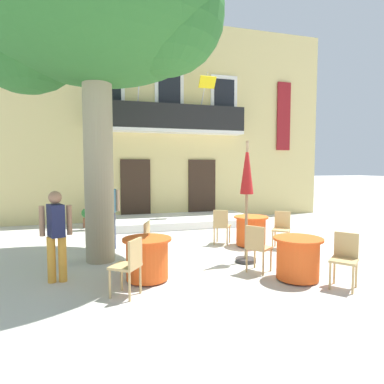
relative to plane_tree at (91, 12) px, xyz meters
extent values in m
plane|color=beige|center=(3.61, 0.09, -5.17)|extent=(120.00, 120.00, 0.00)
cube|color=#DBC67F|center=(2.72, 7.09, -1.42)|extent=(13.00, 4.00, 7.50)
cube|color=#332319|center=(1.42, 5.06, -4.02)|extent=(1.10, 0.08, 2.30)
cube|color=#332319|center=(4.02, 5.06, -4.02)|extent=(1.10, 0.08, 2.30)
cube|color=silver|center=(0.52, 5.05, -0.52)|extent=(1.10, 0.08, 1.90)
cube|color=black|center=(0.52, 5.02, -0.52)|extent=(0.84, 0.04, 1.60)
cube|color=silver|center=(2.72, 5.05, -0.52)|extent=(1.10, 0.08, 1.90)
cube|color=black|center=(2.72, 5.02, -0.52)|extent=(0.84, 0.04, 1.60)
cube|color=silver|center=(4.92, 5.05, -0.52)|extent=(1.10, 0.08, 1.90)
cube|color=black|center=(4.92, 5.02, -0.52)|extent=(0.84, 0.04, 1.60)
cube|color=silver|center=(2.72, 4.76, -1.83)|extent=(5.60, 0.65, 0.12)
cube|color=black|center=(2.72, 4.47, -1.32)|extent=(5.60, 0.06, 0.90)
cylinder|color=#B2B2B7|center=(1.52, 4.59, -0.42)|extent=(0.04, 0.95, 1.33)
cube|color=#146B2D|center=(1.52, 4.14, -0.12)|extent=(0.60, 0.29, 0.38)
cylinder|color=#B2B2B7|center=(3.92, 4.59, -0.42)|extent=(0.04, 0.95, 1.33)
cube|color=yellow|center=(3.92, 4.14, -0.12)|extent=(0.60, 0.29, 0.38)
cylinder|color=#47423D|center=(0.42, 4.79, -1.65)|extent=(0.28, 0.28, 0.24)
ellipsoid|color=#38843D|center=(0.42, 4.79, -1.39)|extent=(0.37, 0.37, 0.28)
cylinder|color=#995638|center=(1.95, 4.79, -1.65)|extent=(0.32, 0.32, 0.23)
ellipsoid|color=#38843D|center=(1.95, 4.79, -1.39)|extent=(0.42, 0.42, 0.29)
cylinder|color=#995638|center=(3.49, 4.79, -1.63)|extent=(0.25, 0.25, 0.28)
ellipsoid|color=#4C8E38|center=(3.49, 4.79, -1.35)|extent=(0.32, 0.32, 0.29)
cylinder|color=slate|center=(5.02, 4.79, -1.61)|extent=(0.30, 0.30, 0.31)
ellipsoid|color=#4C8E38|center=(5.02, 4.79, -1.29)|extent=(0.39, 0.39, 0.34)
cube|color=maroon|center=(7.59, 5.03, -1.04)|extent=(0.60, 0.06, 2.80)
cube|color=silver|center=(2.72, 3.89, -5.04)|extent=(5.30, 2.39, 0.25)
cylinder|color=gray|center=(0.08, -0.05, -3.25)|extent=(0.60, 0.60, 3.84)
ellipsoid|color=#286028|center=(0.08, -0.05, 0.14)|extent=(5.32, 4.79, 3.19)
sphere|color=#286028|center=(-1.38, 0.62, -0.26)|extent=(2.66, 2.66, 2.66)
sphere|color=#286028|center=(1.41, -0.58, -0.13)|extent=(2.39, 2.39, 2.39)
cylinder|color=#EA561E|center=(3.44, -2.27, -4.80)|extent=(0.74, 0.74, 0.68)
cylinder|color=#EA561E|center=(3.44, -2.27, -4.43)|extent=(0.86, 0.86, 0.04)
cylinder|color=#2D2823|center=(3.44, -2.27, -5.15)|extent=(0.44, 0.44, 0.03)
cylinder|color=tan|center=(3.89, -3.09, -4.94)|extent=(0.04, 0.04, 0.45)
cylinder|color=tan|center=(3.67, -2.83, -4.94)|extent=(0.04, 0.04, 0.45)
cylinder|color=tan|center=(4.15, -2.88, -4.94)|extent=(0.04, 0.04, 0.45)
cylinder|color=tan|center=(3.93, -2.61, -4.94)|extent=(0.04, 0.04, 0.45)
cube|color=tan|center=(3.91, -2.85, -4.70)|extent=(0.56, 0.56, 0.04)
cube|color=tan|center=(4.05, -2.74, -4.47)|extent=(0.27, 0.32, 0.42)
cylinder|color=tan|center=(3.02, -1.43, -4.94)|extent=(0.04, 0.04, 0.45)
cylinder|color=tan|center=(3.23, -1.71, -4.94)|extent=(0.04, 0.04, 0.45)
cylinder|color=tan|center=(2.75, -1.64, -4.94)|extent=(0.04, 0.04, 0.45)
cylinder|color=tan|center=(2.95, -1.91, -4.94)|extent=(0.04, 0.04, 0.45)
cube|color=tan|center=(2.99, -1.67, -4.70)|extent=(0.56, 0.56, 0.04)
cube|color=tan|center=(2.84, -1.78, -4.47)|extent=(0.26, 0.33, 0.42)
cylinder|color=#EA561E|center=(0.86, -1.55, -4.80)|extent=(0.74, 0.74, 0.68)
cylinder|color=#EA561E|center=(0.86, -1.55, -4.43)|extent=(0.86, 0.86, 0.04)
cylinder|color=#2D2823|center=(0.86, -1.55, -5.15)|extent=(0.44, 0.44, 0.03)
cylinder|color=tan|center=(0.19, -2.20, -4.94)|extent=(0.04, 0.04, 0.45)
cylinder|color=tan|center=(0.39, -1.93, -4.94)|extent=(0.04, 0.04, 0.45)
cylinder|color=tan|center=(0.47, -2.40, -4.94)|extent=(0.04, 0.04, 0.45)
cylinder|color=tan|center=(0.67, -2.12, -4.94)|extent=(0.04, 0.04, 0.45)
cube|color=tan|center=(0.43, -2.16, -4.70)|extent=(0.56, 0.56, 0.04)
cube|color=tan|center=(0.58, -2.27, -4.47)|extent=(0.25, 0.33, 0.42)
cylinder|color=tan|center=(1.36, -0.76, -4.94)|extent=(0.04, 0.04, 0.45)
cylinder|color=tan|center=(1.24, -1.07, -4.94)|extent=(0.04, 0.04, 0.45)
cylinder|color=tan|center=(1.05, -0.63, -4.94)|extent=(0.04, 0.04, 0.45)
cylinder|color=tan|center=(0.92, -0.95, -4.94)|extent=(0.04, 0.04, 0.45)
cube|color=tan|center=(1.14, -0.85, -4.70)|extent=(0.52, 0.52, 0.04)
cube|color=tan|center=(0.97, -0.79, -4.47)|extent=(0.18, 0.37, 0.42)
cylinder|color=#EA561E|center=(3.78, 0.27, -4.80)|extent=(0.74, 0.74, 0.68)
cylinder|color=#EA561E|center=(3.78, 0.27, -4.43)|extent=(0.86, 0.86, 0.04)
cylinder|color=#2D2823|center=(3.78, 0.27, -5.15)|extent=(0.44, 0.44, 0.03)
cylinder|color=tan|center=(3.11, 0.92, -4.94)|extent=(0.04, 0.04, 0.45)
cylinder|color=tan|center=(3.39, 0.73, -4.94)|extent=(0.04, 0.04, 0.45)
cylinder|color=tan|center=(2.92, 0.64, -4.94)|extent=(0.04, 0.04, 0.45)
cylinder|color=tan|center=(3.21, 0.45, -4.94)|extent=(0.04, 0.04, 0.45)
cube|color=tan|center=(3.16, 0.68, -4.70)|extent=(0.56, 0.56, 0.04)
cube|color=tan|center=(3.06, 0.53, -4.47)|extent=(0.34, 0.25, 0.42)
cylinder|color=tan|center=(4.37, -0.46, -4.94)|extent=(0.04, 0.04, 0.45)
cylinder|color=tan|center=(4.11, -0.24, -4.94)|extent=(0.04, 0.04, 0.45)
cylinder|color=tan|center=(4.59, -0.20, -4.94)|extent=(0.04, 0.04, 0.45)
cylinder|color=tan|center=(4.33, 0.02, -4.94)|extent=(0.04, 0.04, 0.45)
cube|color=tan|center=(4.35, -0.22, -4.70)|extent=(0.56, 0.56, 0.04)
cube|color=tan|center=(4.47, -0.08, -4.47)|extent=(0.32, 0.28, 0.42)
cylinder|color=#997A56|center=(3.03, -1.01, -3.89)|extent=(0.06, 0.06, 2.55)
cylinder|color=#333333|center=(3.03, -1.01, -5.13)|extent=(0.44, 0.44, 0.08)
cone|color=#B21E1E|center=(3.03, -1.01, -3.17)|extent=(0.28, 0.28, 1.10)
cylinder|color=#995638|center=(-0.28, 4.18, -5.01)|extent=(0.32, 0.32, 0.31)
ellipsoid|color=#2D7533|center=(-0.28, 4.18, -4.69)|extent=(0.41, 0.41, 0.34)
cylinder|color=#384260|center=(0.21, 0.94, -4.71)|extent=(0.14, 0.14, 0.91)
cylinder|color=#384260|center=(0.39, 0.94, -4.71)|extent=(0.14, 0.14, 0.91)
cube|color=teal|center=(0.30, 0.94, -3.97)|extent=(0.39, 0.30, 0.56)
sphere|color=tan|center=(0.30, 0.94, -3.57)|extent=(0.22, 0.22, 0.22)
cylinder|color=tan|center=(0.08, 0.94, -3.97)|extent=(0.09, 0.09, 0.52)
cylinder|color=tan|center=(0.52, 0.94, -3.97)|extent=(0.09, 0.09, 0.52)
cylinder|color=gold|center=(-0.75, -1.19, -4.77)|extent=(0.14, 0.14, 0.81)
cylinder|color=gold|center=(-0.57, -1.19, -4.77)|extent=(0.14, 0.14, 0.81)
cube|color=#1E2347|center=(-0.66, -1.19, -4.08)|extent=(0.33, 0.40, 0.56)
sphere|color=#9E7051|center=(-0.66, -1.19, -3.68)|extent=(0.22, 0.22, 0.22)
cylinder|color=#9E7051|center=(-0.88, -1.19, -4.08)|extent=(0.09, 0.09, 0.52)
cylinder|color=#9E7051|center=(-0.44, -1.19, -4.08)|extent=(0.09, 0.09, 0.52)
camera|label=1|loc=(0.04, -7.23, -3.17)|focal=30.66mm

